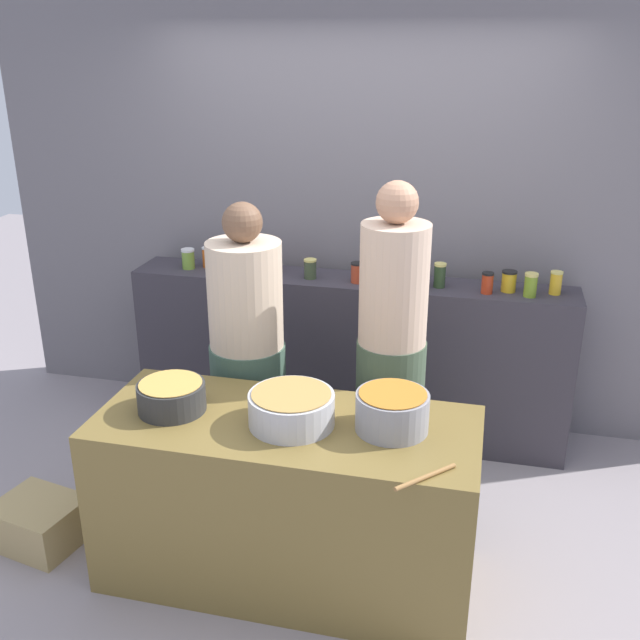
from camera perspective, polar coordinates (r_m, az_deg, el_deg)
The scene contains 25 objects.
ground at distance 3.91m, azimuth -1.25°, elevation -16.36°, with size 12.00×12.00×0.00m, color gray.
storefront_wall at distance 4.60m, azimuth 3.26°, elevation 10.14°, with size 4.80×0.12×3.00m, color slate.
display_shelf at distance 4.57m, azimuth 2.21°, elevation -2.92°, with size 2.70×0.36×1.03m, color #353139.
prep_table at distance 3.43m, azimuth -2.62°, elevation -13.92°, with size 1.70×0.70×0.82m, color brown.
preserve_jar_0 at distance 4.64m, azimuth -10.33°, elevation 4.77°, with size 0.08×0.08×0.13m.
preserve_jar_1 at distance 4.65m, azimuth -8.83°, elevation 4.92°, with size 0.07×0.07×0.13m.
preserve_jar_2 at distance 4.60m, azimuth -7.18°, elevation 4.65°, with size 0.08×0.08×0.11m.
preserve_jar_3 at distance 4.50m, azimuth -6.32°, elevation 4.57°, with size 0.07×0.07×0.15m.
preserve_jar_4 at distance 4.48m, azimuth -4.03°, elevation 4.55°, with size 0.09×0.09×0.14m.
preserve_jar_5 at distance 4.38m, azimuth -0.78°, elevation 4.06°, with size 0.08×0.08×0.12m.
preserve_jar_6 at distance 4.31m, azimuth 2.97°, elevation 3.76°, with size 0.08×0.08×0.12m.
preserve_jar_7 at distance 4.26m, azimuth 6.30°, elevation 3.35°, with size 0.08×0.08×0.11m.
preserve_jar_8 at distance 4.24m, azimuth 7.79°, elevation 3.26°, with size 0.09×0.09×0.12m.
preserve_jar_9 at distance 4.28m, azimuth 9.40°, elevation 3.51°, with size 0.07×0.07×0.14m.
preserve_jar_10 at distance 4.22m, azimuth 13.03°, elevation 2.86°, with size 0.07×0.07×0.12m.
preserve_jar_11 at distance 4.29m, azimuth 14.64°, elevation 2.97°, with size 0.09×0.09×0.12m.
preserve_jar_12 at distance 4.23m, azimuth 16.24°, elevation 2.67°, with size 0.07×0.07×0.14m.
preserve_jar_13 at distance 4.31m, azimuth 18.06°, elevation 2.80°, with size 0.07×0.07×0.13m.
cooking_pot_left at distance 3.34m, azimuth -11.60°, elevation -5.93°, with size 0.31×0.31×0.14m.
cooking_pot_center at distance 3.16m, azimuth -2.26°, elevation -7.00°, with size 0.37×0.37×0.15m.
cooking_pot_right at distance 3.12m, azimuth 5.70°, elevation -7.18°, with size 0.31×0.31×0.17m.
wooden_spoon at distance 2.85m, azimuth 8.30°, elevation -12.12°, with size 0.02×0.02×0.30m, color #9E703D.
cook_with_tongs at distance 3.85m, azimuth -5.66°, elevation -4.14°, with size 0.40×0.40×1.65m.
cook_in_cap at distance 3.69m, azimuth 5.57°, elevation -4.10°, with size 0.35×0.35×1.78m.
bread_crate at distance 4.04m, azimuth -21.20°, elevation -14.62°, with size 0.41×0.34×0.23m, color tan.
Camera 1 is at (0.80, -2.99, 2.39)m, focal length 40.68 mm.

